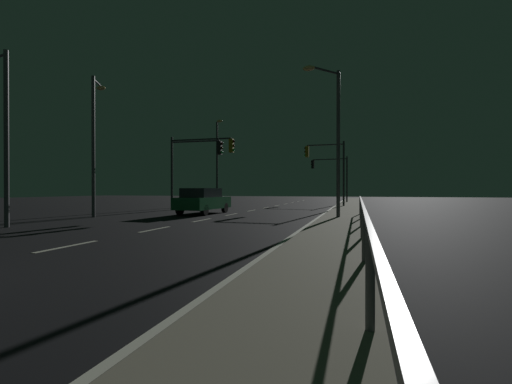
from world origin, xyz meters
name	(u,v)px	position (x,y,z in m)	size (l,w,h in m)	color
ground_plane	(234,214)	(0.00, 17.50, 0.00)	(112.00, 112.00, 0.00)	black
sidewalk_right	(344,215)	(6.46, 17.50, 0.07)	(2.03, 77.00, 0.14)	gray
lane_markings_center	(251,211)	(0.00, 21.00, 0.01)	(0.14, 50.00, 0.01)	silver
lane_edge_line	(328,211)	(5.20, 22.50, 0.01)	(0.14, 53.00, 0.01)	silver
car	(203,200)	(-1.88, 17.11, 0.82)	(1.99, 4.47, 1.57)	#14592D
traffic_light_far_left	(330,170)	(4.21, 37.41, 3.70)	(4.13, 0.67, 5.02)	#2D3033
traffic_light_overhead_east	(199,157)	(-3.66, 20.24, 3.79)	(4.91, 0.37, 5.31)	#2D3033
traffic_light_far_center	(326,161)	(4.65, 27.44, 3.90)	(3.38, 0.35, 5.39)	#2D3033
traffic_light_near_left	(194,159)	(-4.12, 20.36, 3.67)	(4.06, 0.37, 5.20)	#4C4C51
street_lamp_median	(333,128)	(6.04, 14.96, 4.49)	(1.62, 1.74, 7.18)	#4C4C51
street_lamp_mid_block	(95,134)	(-6.47, 13.27, 4.49)	(0.93, 1.50, 7.55)	#4C4C51
street_lamp_far_end	(217,155)	(-5.98, 29.11, 4.85)	(1.28, 1.81, 8.16)	#2D3033
street_lamp_corner	(2,121)	(-6.31, 8.08, 4.19)	(1.96, 0.64, 6.94)	#4C4C51
barrier_fence	(362,211)	(7.32, 7.79, 0.88)	(0.09, 19.68, 0.98)	#59595E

